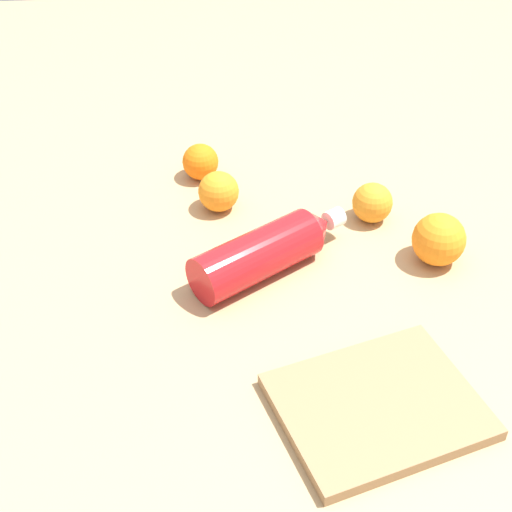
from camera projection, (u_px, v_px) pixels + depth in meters
name	position (u px, v px, depth m)	size (l,w,h in m)	color
ground_plane	(272.00, 278.00, 1.17)	(2.40, 2.40, 0.00)	tan
water_bottle	(268.00, 250.00, 1.16)	(0.26, 0.20, 0.08)	red
orange_0	(372.00, 203.00, 1.26)	(0.07, 0.07, 0.07)	orange
orange_1	(200.00, 162.00, 1.37)	(0.06, 0.06, 0.06)	orange
orange_2	(219.00, 191.00, 1.29)	(0.07, 0.07, 0.07)	orange
orange_3	(439.00, 239.00, 1.17)	(0.08, 0.08, 0.08)	orange
cutting_board	(378.00, 406.00, 0.96)	(0.25, 0.20, 0.02)	#99724C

